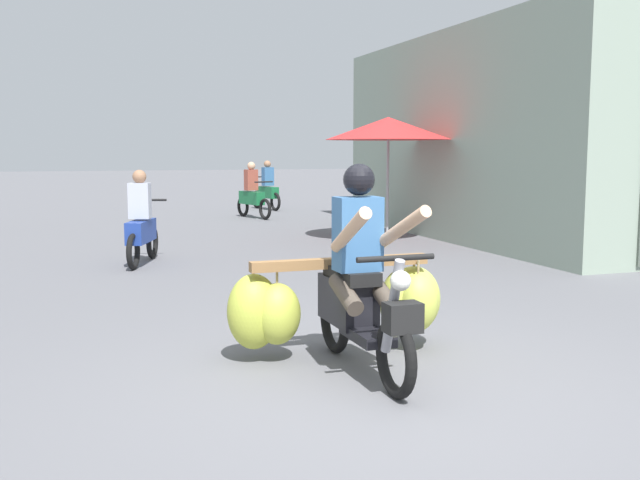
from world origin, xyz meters
TOP-DOWN VIEW (x-y plane):
  - ground_plane at (0.00, 0.00)m, footprint 120.00×120.00m
  - motorbike_main_loaded at (0.11, 0.84)m, footprint 1.88×1.76m
  - motorbike_distant_ahead_left at (2.25, 13.44)m, footprint 0.66×1.58m
  - motorbike_distant_ahead_right at (3.24, 15.78)m, footprint 0.62×1.59m
  - motorbike_distant_far_ahead at (-1.05, 6.50)m, footprint 0.72×1.55m
  - shopfront_building at (6.72, 7.93)m, footprint 4.45×8.66m
  - market_umbrella_near_shop at (3.56, 8.03)m, footprint 2.33×2.33m

SIDE VIEW (x-z plane):
  - ground_plane at x=0.00m, z-range 0.00..0.00m
  - motorbike_main_loaded at x=0.11m, z-range -0.28..1.30m
  - motorbike_distant_ahead_left at x=2.25m, z-range -0.13..1.27m
  - motorbike_distant_ahead_right at x=3.24m, z-range -0.13..1.27m
  - motorbike_distant_far_ahead at x=-1.05m, z-range -0.13..1.27m
  - shopfront_building at x=6.72m, z-range 0.00..3.87m
  - market_umbrella_near_shop at x=3.56m, z-range 0.94..3.23m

